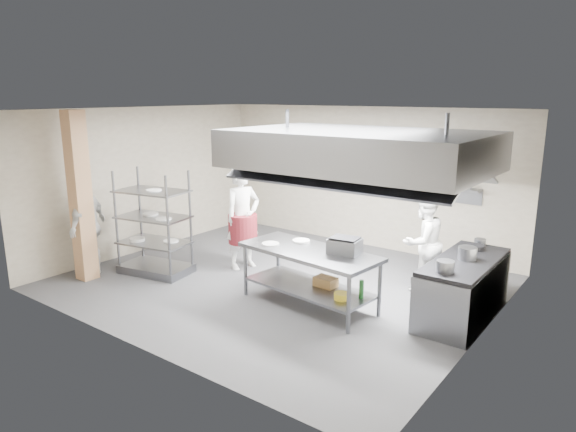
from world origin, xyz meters
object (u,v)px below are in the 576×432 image
Objects in this scene: chef_head at (243,218)px; chef_line at (423,242)px; island at (309,278)px; chef_plating at (88,226)px; stockpot at (467,253)px; cooking_range at (463,290)px; griddle at (345,246)px; pass_rack at (154,223)px.

chef_head reaches higher than chef_line.
chef_line reaches higher than island.
island is at bearing 79.14° from chef_plating.
island is 1.21× the size of chef_plating.
chef_plating is 6.50m from stockpot.
cooking_range is 4.34× the size of griddle.
chef_plating is (-4.00, -1.25, 0.47)m from island.
pass_rack is 3.73m from griddle.
cooking_range is 4.16m from chef_head.
chef_line is at bearing -56.58° from chef_head.
pass_rack is (-3.15, -0.45, 0.50)m from island.
chef_plating is (-6.08, -2.25, 0.51)m from cooking_range.
chef_line is 1.65m from griddle.
chef_head reaches higher than stockpot.
chef_plating is at bearing -159.55° from stockpot.
chef_line is at bearing 144.79° from stockpot.
chef_line is (4.30, 2.14, -0.12)m from pass_rack.
chef_plating is at bearing -159.70° from cooking_range.
cooking_range is 1.08× the size of chef_plating.
chef_line reaches higher than stockpot.
stockpot is at bearing -69.23° from chef_head.
cooking_range is at bearing 20.32° from griddle.
cooking_range is 7.42× the size of stockpot.
chef_plating reaches higher than stockpot.
island is 1.17× the size of pass_rack.
stockpot is (4.12, 0.28, 0.02)m from chef_head.
chef_head is at bearing 35.73° from pass_rack.
cooking_range is at bearing -117.88° from stockpot.
chef_plating is at bearing -170.02° from griddle.
chef_line is 0.90× the size of chef_plating.
chef_plating is (-5.15, -2.94, 0.09)m from chef_line.
chef_plating is 6.88× the size of stockpot.
chef_line is at bearing 59.91° from griddle.
chef_line is at bearing 61.64° from island.
cooking_range is at bearing 77.12° from chef_line.
cooking_range is 0.57m from stockpot.
stockpot is at bearing 31.99° from island.
cooking_range is at bearing -69.55° from chef_head.
pass_rack is at bearing -39.87° from chef_line.
griddle is (-0.63, -1.51, 0.19)m from chef_line.
island is 4.22m from chef_plating.
chef_plating reaches higher than island.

